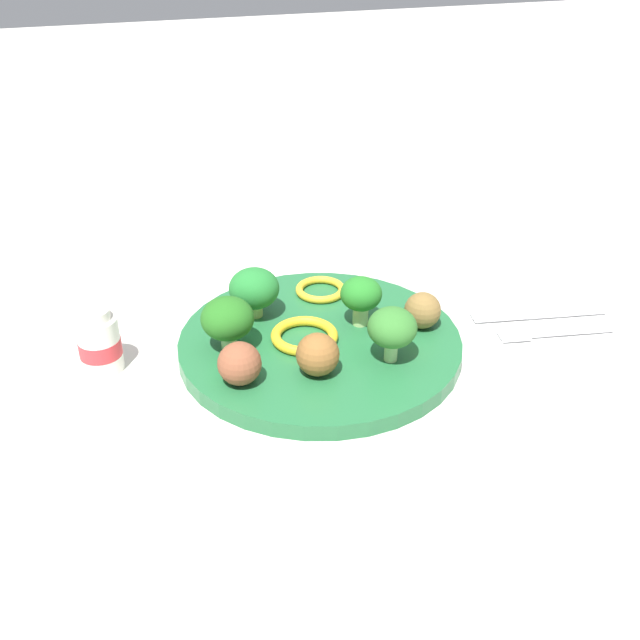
% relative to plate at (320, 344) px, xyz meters
% --- Properties ---
extents(ground_plane, '(4.00, 4.00, 0.00)m').
position_rel_plate_xyz_m(ground_plane, '(0.00, 0.00, -0.01)').
color(ground_plane, silver).
extents(plate, '(0.28, 0.28, 0.02)m').
position_rel_plate_xyz_m(plate, '(0.00, 0.00, 0.00)').
color(plate, '#236638').
rests_on(plate, ground_plane).
extents(broccoli_floret_front_left, '(0.05, 0.05, 0.05)m').
position_rel_plate_xyz_m(broccoli_floret_front_left, '(0.05, -0.06, 0.04)').
color(broccoli_floret_front_left, '#A7CA6C').
rests_on(broccoli_floret_front_left, plate).
extents(broccoli_floret_back_right, '(0.05, 0.05, 0.05)m').
position_rel_plate_xyz_m(broccoli_floret_back_right, '(0.09, -0.01, 0.04)').
color(broccoli_floret_back_right, '#9DC37E').
rests_on(broccoli_floret_back_right, plate).
extents(broccoli_floret_near_rim, '(0.05, 0.05, 0.05)m').
position_rel_plate_xyz_m(broccoli_floret_near_rim, '(-0.05, 0.06, 0.04)').
color(broccoli_floret_near_rim, '#A4D083').
rests_on(broccoli_floret_near_rim, plate).
extents(broccoli_floret_front_right, '(0.04, 0.04, 0.05)m').
position_rel_plate_xyz_m(broccoli_floret_front_right, '(-0.05, -0.01, 0.04)').
color(broccoli_floret_front_right, '#ACC87E').
rests_on(broccoli_floret_front_right, plate).
extents(meatball_mid_left, '(0.04, 0.04, 0.04)m').
position_rel_plate_xyz_m(meatball_mid_left, '(0.02, 0.06, 0.03)').
color(meatball_mid_left, brown).
rests_on(meatball_mid_left, plate).
extents(meatball_center, '(0.04, 0.04, 0.04)m').
position_rel_plate_xyz_m(meatball_center, '(0.09, 0.05, 0.03)').
color(meatball_center, brown).
rests_on(meatball_center, plate).
extents(meatball_far_rim, '(0.04, 0.04, 0.04)m').
position_rel_plate_xyz_m(meatball_far_rim, '(-0.10, 0.01, 0.03)').
color(meatball_far_rim, brown).
rests_on(meatball_far_rim, plate).
extents(pepper_ring_mid_left, '(0.06, 0.06, 0.01)m').
position_rel_plate_xyz_m(pepper_ring_mid_left, '(-0.03, -0.09, 0.01)').
color(pepper_ring_mid_left, gold).
rests_on(pepper_ring_mid_left, plate).
extents(pepper_ring_far_rim, '(0.09, 0.09, 0.01)m').
position_rel_plate_xyz_m(pepper_ring_far_rim, '(0.02, -0.00, 0.01)').
color(pepper_ring_far_rim, yellow).
rests_on(pepper_ring_far_rim, plate).
extents(napkin, '(0.18, 0.13, 0.01)m').
position_rel_plate_xyz_m(napkin, '(-0.24, 0.03, -0.01)').
color(napkin, white).
rests_on(napkin, ground_plane).
extents(fork, '(0.12, 0.04, 0.01)m').
position_rel_plate_xyz_m(fork, '(-0.23, 0.05, -0.00)').
color(fork, silver).
rests_on(fork, napkin).
extents(knife, '(0.15, 0.04, 0.01)m').
position_rel_plate_xyz_m(knife, '(-0.24, 0.01, -0.00)').
color(knife, silver).
rests_on(knife, napkin).
extents(yogurt_bottle, '(0.04, 0.04, 0.07)m').
position_rel_plate_xyz_m(yogurt_bottle, '(0.21, -0.03, 0.02)').
color(yogurt_bottle, white).
rests_on(yogurt_bottle, ground_plane).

